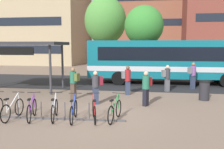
# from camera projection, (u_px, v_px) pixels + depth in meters

# --- Properties ---
(ground) EXTENTS (200.00, 200.00, 0.00)m
(ground) POSITION_uv_depth(u_px,v_px,m) (96.00, 116.00, 10.09)
(ground) COLOR #7A6656
(bus_lane_asphalt) EXTENTS (80.00, 7.20, 0.01)m
(bus_lane_asphalt) POSITION_uv_depth(u_px,v_px,m) (121.00, 82.00, 19.07)
(bus_lane_asphalt) COLOR #232326
(bus_lane_asphalt) RESTS_ON ground
(city_bus) EXTENTS (12.07, 2.78, 3.20)m
(city_bus) POSITION_uv_depth(u_px,v_px,m) (171.00, 60.00, 18.31)
(city_bus) COLOR #0F6070
(city_bus) RESTS_ON ground
(bike_rack) EXTENTS (5.69, 0.37, 0.70)m
(bike_rack) POSITION_uv_depth(u_px,v_px,m) (53.00, 117.00, 9.65)
(bike_rack) COLOR #47474C
(bike_rack) RESTS_ON ground
(parked_bicycle_white_1) EXTENTS (0.52, 1.72, 0.99)m
(parked_bicycle_white_1) POSITION_uv_depth(u_px,v_px,m) (13.00, 109.00, 9.68)
(parked_bicycle_white_1) COLOR black
(parked_bicycle_white_1) RESTS_ON ground
(parked_bicycle_purple_2) EXTENTS (0.62, 1.68, 0.99)m
(parked_bicycle_purple_2) POSITION_uv_depth(u_px,v_px,m) (32.00, 110.00, 9.65)
(parked_bicycle_purple_2) COLOR black
(parked_bicycle_purple_2) RESTS_ON ground
(parked_bicycle_silver_3) EXTENTS (0.60, 1.68, 0.99)m
(parked_bicycle_silver_3) POSITION_uv_depth(u_px,v_px,m) (55.00, 110.00, 9.63)
(parked_bicycle_silver_3) COLOR black
(parked_bicycle_silver_3) RESTS_ON ground
(parked_bicycle_blue_4) EXTENTS (0.52, 1.71, 0.99)m
(parked_bicycle_blue_4) POSITION_uv_depth(u_px,v_px,m) (74.00, 111.00, 9.44)
(parked_bicycle_blue_4) COLOR black
(parked_bicycle_blue_4) RESTS_ON ground
(parked_bicycle_red_5) EXTENTS (0.65, 1.67, 0.99)m
(parked_bicycle_red_5) POSITION_uv_depth(u_px,v_px,m) (94.00, 111.00, 9.47)
(parked_bicycle_red_5) COLOR black
(parked_bicycle_red_5) RESTS_ON ground
(parked_bicycle_green_6) EXTENTS (0.52, 1.71, 0.99)m
(parked_bicycle_green_6) POSITION_uv_depth(u_px,v_px,m) (115.00, 111.00, 9.49)
(parked_bicycle_green_6) COLOR black
(parked_bicycle_green_6) RESTS_ON ground
(transit_shelter) EXTENTS (6.02, 3.43, 3.08)m
(transit_shelter) POSITION_uv_depth(u_px,v_px,m) (17.00, 45.00, 15.52)
(transit_shelter) COLOR #38383D
(transit_shelter) RESTS_ON ground
(commuter_olive_pack_1) EXTENTS (0.59, 0.47, 1.70)m
(commuter_olive_pack_1) POSITION_uv_depth(u_px,v_px,m) (74.00, 81.00, 13.14)
(commuter_olive_pack_1) COLOR #47382D
(commuter_olive_pack_1) RESTS_ON ground
(commuter_red_pack_2) EXTENTS (0.53, 0.61, 1.67)m
(commuter_red_pack_2) POSITION_uv_depth(u_px,v_px,m) (146.00, 86.00, 11.71)
(commuter_red_pack_2) COLOR black
(commuter_red_pack_2) RESTS_ON ground
(commuter_grey_pack_3) EXTENTS (0.59, 0.45, 1.69)m
(commuter_grey_pack_3) POSITION_uv_depth(u_px,v_px,m) (127.00, 78.00, 14.28)
(commuter_grey_pack_3) COLOR #2D3851
(commuter_grey_pack_3) RESTS_ON ground
(commuter_maroon_pack_4) EXTENTS (0.60, 0.51, 1.64)m
(commuter_maroon_pack_4) POSITION_uv_depth(u_px,v_px,m) (96.00, 85.00, 12.03)
(commuter_maroon_pack_4) COLOR #2D3851
(commuter_maroon_pack_4) RESTS_ON ground
(commuter_grey_pack_5) EXTENTS (0.60, 0.52, 1.75)m
(commuter_grey_pack_5) POSITION_uv_depth(u_px,v_px,m) (193.00, 74.00, 16.15)
(commuter_grey_pack_5) COLOR #2D3851
(commuter_grey_pack_5) RESTS_ON ground
(commuter_grey_pack_6) EXTENTS (0.60, 0.49, 1.65)m
(commuter_grey_pack_6) POSITION_uv_depth(u_px,v_px,m) (167.00, 76.00, 15.29)
(commuter_grey_pack_6) COLOR #565660
(commuter_grey_pack_6) RESTS_ON ground
(trash_bin) EXTENTS (0.55, 0.55, 1.03)m
(trash_bin) POSITION_uv_depth(u_px,v_px,m) (204.00, 90.00, 12.96)
(trash_bin) COLOR #232328
(trash_bin) RESTS_ON ground
(street_tree_0) EXTENTS (3.66, 3.66, 6.56)m
(street_tree_0) POSITION_uv_depth(u_px,v_px,m) (144.00, 26.00, 23.21)
(street_tree_0) COLOR brown
(street_tree_0) RESTS_ON ground
(street_tree_1) EXTENTS (4.54, 4.54, 8.11)m
(street_tree_1) POSITION_uv_depth(u_px,v_px,m) (105.00, 21.00, 27.03)
(street_tree_1) COLOR brown
(street_tree_1) RESTS_ON ground
(building_left_wing) EXTENTS (21.52, 11.98, 18.76)m
(building_left_wing) POSITION_uv_depth(u_px,v_px,m) (17.00, 4.00, 39.42)
(building_left_wing) COLOR tan
(building_left_wing) RESTS_ON ground
(building_centre_block) EXTENTS (17.93, 11.94, 12.26)m
(building_centre_block) POSITION_uv_depth(u_px,v_px,m) (157.00, 27.00, 46.38)
(building_centre_block) COLOR brown
(building_centre_block) RESTS_ON ground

